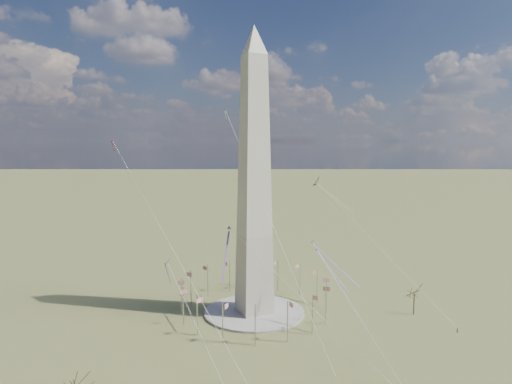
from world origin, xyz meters
name	(u,v)px	position (x,y,z in m)	size (l,w,h in m)	color
ground	(254,313)	(0.00, 0.00, 0.00)	(2000.00, 2000.00, 0.00)	brown
plaza	(254,312)	(0.00, 0.00, 0.40)	(36.00, 36.00, 0.80)	#9E9A91
washington_monument	(254,181)	(0.00, 0.00, 47.95)	(15.56, 15.56, 100.00)	beige
flagpole_ring	(254,294)	(0.00, 0.00, 7.27)	(54.40, 54.40, 13.00)	#AFB0B5
tree_near	(414,292)	(52.02, -23.62, 8.08)	(6.48, 6.48, 11.33)	#423428
person_east	(457,330)	(53.80, -41.52, 0.86)	(0.63, 0.41, 1.72)	gray
kite_delta_black	(319,184)	(33.81, 12.68, 44.37)	(14.68, 15.23, 14.18)	black
kite_diamond_purple	(167,265)	(-29.58, 7.12, 19.26)	(2.51, 3.09, 9.03)	#4C1D83
kite_streamer_left	(329,258)	(17.75, -20.94, 23.50)	(8.83, 17.07, 12.60)	red
kite_streamer_mid	(227,246)	(-10.85, -1.49, 25.92)	(10.48, 19.29, 14.38)	red
kite_streamer_right	(328,265)	(30.09, -0.79, 14.80)	(3.88, 18.23, 12.55)	red
kite_small_red	(113,142)	(-42.92, 39.39, 61.30)	(1.64, 2.36, 4.91)	red
kite_small_white	(226,112)	(3.76, 39.84, 73.99)	(1.40, 1.97, 4.10)	white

